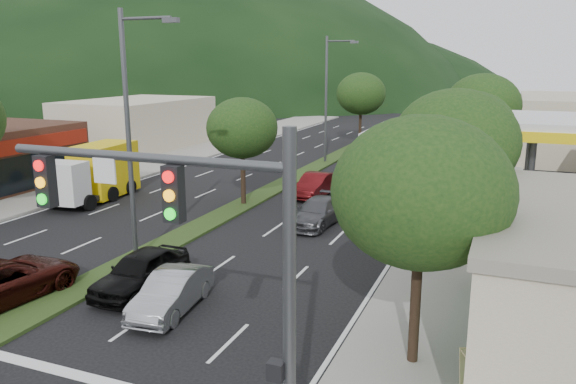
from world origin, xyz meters
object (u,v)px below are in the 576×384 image
at_px(car_queue_d, 381,175).
at_px(car_queue_e, 362,158).
at_px(box_truck, 97,174).
at_px(streetlight_mid, 329,94).
at_px(streetlight_near, 132,126).
at_px(tree_r_a, 421,192).
at_px(tree_r_c, 470,128).
at_px(tree_med_far, 361,94).
at_px(tree_med_near, 242,128).
at_px(tree_r_b, 455,143).
at_px(car_queue_f, 439,143).
at_px(car_queue_a, 141,271).
at_px(tree_r_e, 489,101).
at_px(motorhome, 387,149).
at_px(car_queue_c, 315,185).
at_px(traffic_signal, 209,252).
at_px(car_queue_b, 318,212).
at_px(a_frame_sign, 476,370).
at_px(suv_maroon, 3,280).
at_px(tree_r_d, 483,105).
at_px(sedan_silver, 172,292).

height_order(car_queue_d, car_queue_e, car_queue_e).
bearing_deg(box_truck, streetlight_mid, -123.28).
bearing_deg(streetlight_near, streetlight_mid, 90.00).
bearing_deg(tree_r_a, tree_r_c, 90.00).
height_order(tree_med_far, streetlight_near, streetlight_near).
bearing_deg(tree_r_c, tree_med_near, -170.54).
xyz_separation_m(tree_r_b, car_queue_f, (-4.28, 31.33, -4.38)).
xyz_separation_m(tree_r_c, car_queue_d, (-5.92, 6.52, -4.09)).
bearing_deg(car_queue_d, car_queue_a, -101.08).
relative_size(tree_r_a, tree_r_e, 0.99).
relative_size(tree_r_a, motorhome, 0.76).
bearing_deg(car_queue_f, car_queue_c, -96.62).
bearing_deg(car_queue_c, tree_med_far, 100.87).
distance_m(tree_med_near, tree_med_far, 26.01).
bearing_deg(traffic_signal, car_queue_b, 102.32).
bearing_deg(a_frame_sign, streetlight_mid, 89.66).
bearing_deg(suv_maroon, tree_med_near, -89.96).
bearing_deg(tree_r_c, streetlight_mid, 132.22).
distance_m(tree_med_near, suv_maroon, 15.51).
relative_size(tree_r_d, car_queue_e, 1.63).
relative_size(tree_r_d, car_queue_d, 1.52).
bearing_deg(car_queue_a, traffic_signal, -44.30).
bearing_deg(a_frame_sign, tree_med_far, 83.93).
distance_m(car_queue_b, a_frame_sign, 15.36).
height_order(car_queue_a, box_truck, box_truck).
xyz_separation_m(tree_med_near, streetlight_mid, (0.21, 15.00, 1.16)).
bearing_deg(box_truck, car_queue_f, -126.57).
distance_m(streetlight_near, car_queue_e, 24.56).
distance_m(traffic_signal, tree_med_near, 21.53).
bearing_deg(motorhome, tree_med_near, -114.47).
xyz_separation_m(tree_med_far, car_queue_a, (2.09, -38.49, -4.27)).
bearing_deg(motorhome, tree_r_c, -60.70).
bearing_deg(tree_r_b, tree_r_c, 90.00).
relative_size(tree_r_c, car_queue_e, 1.48).
bearing_deg(traffic_signal, car_queue_d, 96.01).
xyz_separation_m(traffic_signal, tree_r_c, (2.97, 21.54, 0.10)).
xyz_separation_m(streetlight_mid, box_truck, (-8.93, -16.93, -4.06)).
xyz_separation_m(tree_med_far, box_truck, (-8.72, -27.93, -3.48)).
height_order(tree_r_e, car_queue_b, tree_r_e).
distance_m(traffic_signal, motorhome, 32.79).
distance_m(car_queue_a, a_frame_sign, 11.86).
distance_m(sedan_silver, car_queue_c, 17.04).
height_order(tree_r_d, suv_maroon, tree_r_d).
bearing_deg(car_queue_e, car_queue_c, -95.91).
relative_size(traffic_signal, car_queue_d, 1.49).
height_order(box_truck, motorhome, motorhome).
xyz_separation_m(traffic_signal, sedan_silver, (-4.99, 6.04, -3.99)).
xyz_separation_m(car_queue_d, car_queue_e, (-2.70, 5.35, 0.09)).
distance_m(car_queue_a, car_queue_b, 10.77).
relative_size(car_queue_a, car_queue_b, 0.94).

